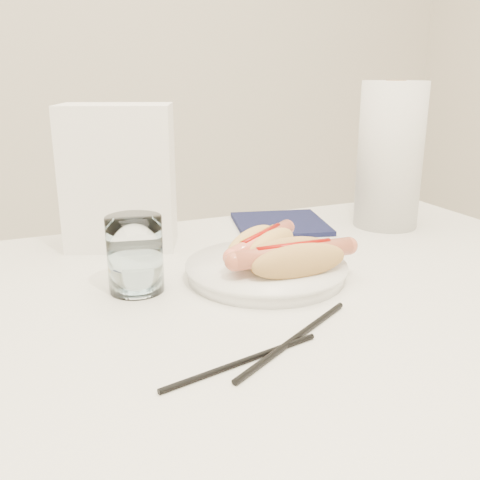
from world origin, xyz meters
name	(u,v)px	position (x,y,z in m)	size (l,w,h in m)	color
table	(243,336)	(0.00, 0.00, 0.69)	(1.20, 0.80, 0.75)	white
plate	(266,272)	(0.06, 0.05, 0.76)	(0.23, 0.23, 0.02)	white
hotdog_left	(262,246)	(0.06, 0.08, 0.79)	(0.15, 0.14, 0.05)	#F0B960
hotdog_right	(294,258)	(0.08, 0.01, 0.79)	(0.18, 0.07, 0.05)	tan
water_glass	(135,254)	(-0.13, 0.08, 0.80)	(0.08, 0.08, 0.11)	white
chopstick_near	(243,361)	(-0.07, -0.16, 0.75)	(0.01, 0.01, 0.20)	black
chopstick_far	(295,338)	(0.00, -0.14, 0.75)	(0.01, 0.01, 0.23)	black
napkin_box	(119,177)	(-0.10, 0.29, 0.87)	(0.18, 0.10, 0.24)	white
navy_napkin	(280,224)	(0.20, 0.29, 0.75)	(0.17, 0.17, 0.01)	#101434
paper_towel_roll	(390,156)	(0.39, 0.22, 0.89)	(0.12, 0.12, 0.27)	silver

